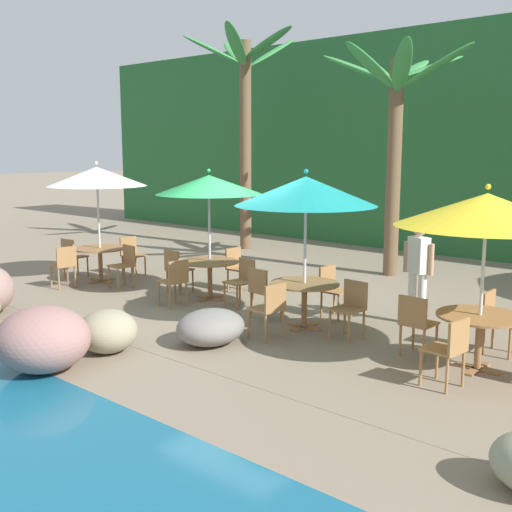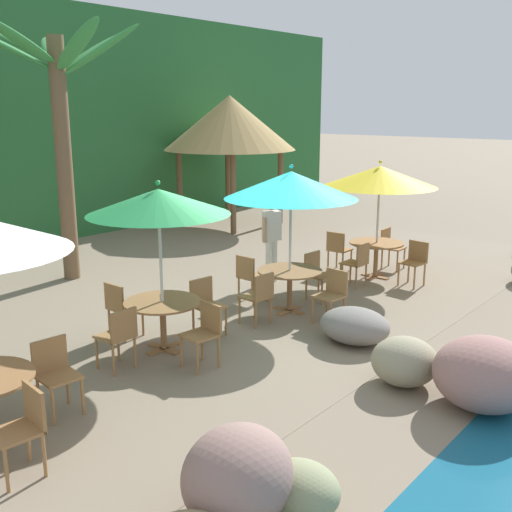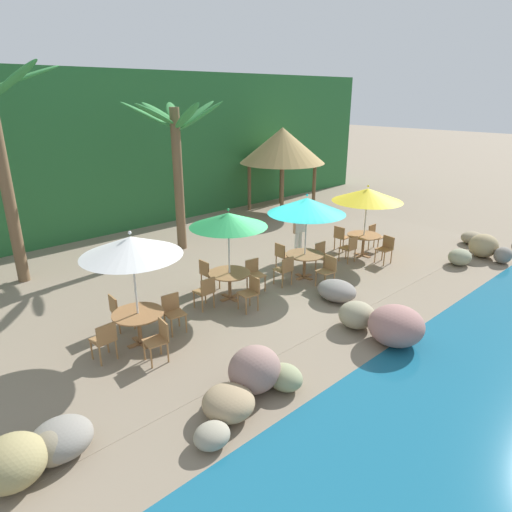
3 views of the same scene
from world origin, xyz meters
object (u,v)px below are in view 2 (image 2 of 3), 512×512
Objects in this scene: chair_yellow_seaward at (390,245)px; chair_teal_right at (333,292)px; chair_green_seaward at (206,302)px; palm_tree_second at (59,103)px; chair_teal_inland at (249,275)px; chair_white_right at (25,424)px; dining_table_teal at (290,277)px; waiter_in_white at (272,234)px; chair_white_seaward at (55,370)px; chair_yellow_inland at (338,248)px; chair_green_left at (119,334)px; chair_yellow_left at (358,262)px; dining_table_green at (163,309)px; umbrella_yellow at (380,176)px; umbrella_green at (158,202)px; palapa_hut at (230,123)px; chair_green_inland at (120,306)px; chair_yellow_right at (415,260)px; umbrella_teal at (291,185)px; chair_teal_seaward at (317,272)px; chair_teal_left at (259,295)px; chair_green_right at (205,330)px; dining_table_yellow at (376,248)px.

chair_teal_right is at bearing -166.18° from chair_yellow_seaward.
palm_tree_second is at bearing 83.08° from chair_green_seaward.
chair_teal_inland is at bearing 16.89° from chair_green_seaward.
dining_table_teal is at bearing 9.52° from chair_white_right.
chair_green_seaward is 0.51× the size of waiter_in_white.
chair_white_seaward is 4.60m from chair_teal_inland.
chair_yellow_inland is (2.74, 1.63, 0.00)m from chair_teal_right.
chair_yellow_left is (5.39, -0.44, 0.00)m from chair_green_left.
waiter_in_white is (5.80, 1.43, 0.47)m from chair_white_seaward.
umbrella_yellow reaches higher than dining_table_green.
umbrella_green is 9.81m from palapa_hut.
dining_table_green is 0.86m from chair_green_inland.
palapa_hut is (3.34, 6.32, 2.44)m from chair_yellow_left.
chair_white_right is at bearing -146.70° from palapa_hut.
palapa_hut is (2.49, 7.10, 2.44)m from chair_yellow_right.
umbrella_green is 2.83× the size of chair_green_seaward.
dining_table_green is at bearing 176.98° from chair_yellow_seaward.
chair_green_left is at bearing -116.68° from palm_tree_second.
umbrella_teal is at bearing 161.98° from chair_yellow_right.
palm_tree_second reaches higher than chair_teal_seaward.
dining_table_teal is 1.26× the size of chair_teal_seaward.
palm_tree_second reaches higher than waiter_in_white.
umbrella_teal is 1.87m from chair_teal_inland.
chair_green_seaward is (0.85, -0.02, -0.10)m from dining_table_green.
chair_teal_left is 3.69m from chair_yellow_inland.
chair_teal_right is (2.54, -1.24, -1.65)m from umbrella_green.
palm_tree_second is (3.42, 4.80, 2.98)m from chair_white_seaward.
chair_white_right is 0.79× the size of dining_table_teal.
chair_yellow_left is at bearing -175.31° from umbrella_yellow.
chair_green_seaward is at bearing -160.91° from waiter_in_white.
palm_tree_second is at bearing 93.44° from chair_teal_left.
chair_white_seaward is at bearing -179.56° from chair_teal_left.
palapa_hut is (10.78, 7.08, 2.44)m from chair_white_right.
chair_green_seaward is 1.28m from chair_green_inland.
chair_yellow_inland is at bearing 97.58° from umbrella_yellow.
chair_yellow_left is (2.01, -0.15, -1.67)m from umbrella_teal.
umbrella_yellow is at bearing -0.12° from chair_white_seaward.
chair_white_seaward is 1.00× the size of chair_teal_inland.
palm_tree_second is (4.29, 5.65, 2.98)m from chair_white_right.
chair_green_right is 10.60m from palapa_hut.
umbrella_yellow is at bearing -3.38° from chair_green_left.
chair_teal_left is at bearing -132.09° from chair_teal_inland.
umbrella_yellow is (3.72, -0.04, 1.57)m from chair_teal_left.
chair_green_left is (2.05, 1.20, 0.00)m from chair_white_right.
chair_white_right and chair_teal_seaward have the same top height.
chair_white_seaward and chair_green_right have the same top height.
chair_green_left is 4.77m from waiter_in_white.
chair_teal_seaward is (0.85, 0.03, -0.10)m from dining_table_teal.
dining_table_yellow is at bearing -3.38° from chair_green_left.
umbrella_yellow is 2.18× the size of dining_table_yellow.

